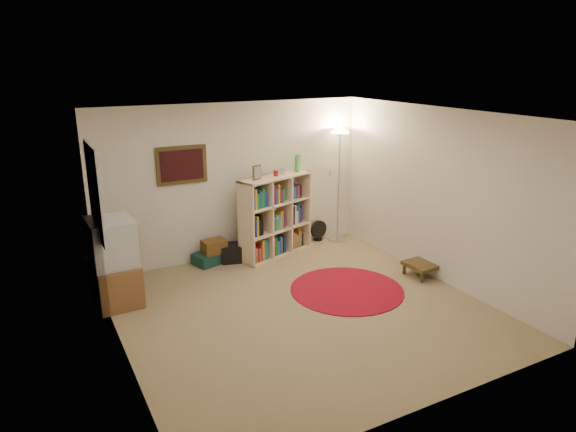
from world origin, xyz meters
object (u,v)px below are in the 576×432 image
(side_table, at_px, (422,265))
(suitcase, at_px, (211,257))
(floor_lamp, at_px, (340,148))
(tv_stand, at_px, (114,263))
(bookshelf, at_px, (274,217))
(floor_fan, at_px, (319,230))

(side_table, bearing_deg, suitcase, 142.91)
(floor_lamp, relative_size, tv_stand, 1.73)
(floor_lamp, height_order, side_table, floor_lamp)
(bookshelf, bearing_deg, tv_stand, 173.50)
(tv_stand, distance_m, side_table, 4.41)
(floor_lamp, distance_m, suitcase, 2.86)
(bookshelf, distance_m, floor_fan, 1.15)
(floor_fan, relative_size, tv_stand, 0.32)
(floor_lamp, bearing_deg, tv_stand, -170.15)
(bookshelf, height_order, suitcase, bookshelf)
(tv_stand, distance_m, suitcase, 1.80)
(floor_fan, xyz_separation_m, suitcase, (-2.07, -0.11, -0.10))
(suitcase, bearing_deg, floor_lamp, -16.85)
(tv_stand, height_order, side_table, tv_stand)
(bookshelf, bearing_deg, side_table, -68.10)
(bookshelf, distance_m, floor_lamp, 1.68)
(bookshelf, xyz_separation_m, suitcase, (-1.06, 0.15, -0.56))
(floor_fan, relative_size, suitcase, 0.58)
(suitcase, bearing_deg, floor_fan, -13.20)
(tv_stand, bearing_deg, floor_lamp, 7.10)
(floor_lamp, distance_m, tv_stand, 4.18)
(tv_stand, height_order, suitcase, tv_stand)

